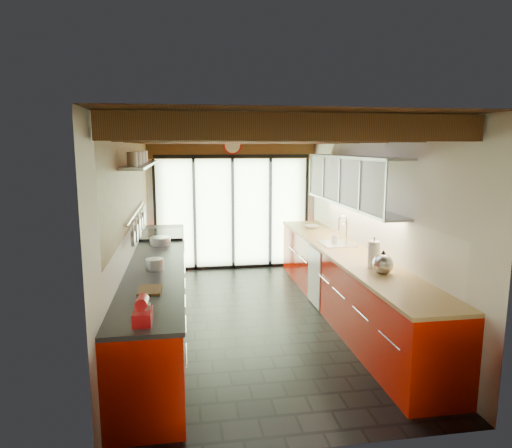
# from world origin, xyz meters

# --- Properties ---
(ground) EXTENTS (5.50, 5.50, 0.00)m
(ground) POSITION_xyz_m (0.00, 0.00, 0.00)
(ground) COLOR black
(ground) RESTS_ON ground
(room_shell) EXTENTS (5.50, 5.50, 5.50)m
(room_shell) POSITION_xyz_m (0.00, 0.00, 1.65)
(room_shell) COLOR silver
(room_shell) RESTS_ON ground
(ceiling_beams) EXTENTS (3.14, 5.06, 4.90)m
(ceiling_beams) POSITION_xyz_m (-0.00, 0.38, 2.46)
(ceiling_beams) COLOR #593316
(ceiling_beams) RESTS_ON ground
(glass_door) EXTENTS (2.95, 0.10, 2.90)m
(glass_door) POSITION_xyz_m (0.00, 2.69, 1.66)
(glass_door) COLOR #C6EAAD
(glass_door) RESTS_ON ground
(left_counter) EXTENTS (0.68, 5.00, 0.92)m
(left_counter) POSITION_xyz_m (-1.28, 0.00, 0.46)
(left_counter) COLOR #B41000
(left_counter) RESTS_ON ground
(range_stove) EXTENTS (0.66, 0.90, 0.97)m
(range_stove) POSITION_xyz_m (-1.28, 1.45, 0.47)
(range_stove) COLOR silver
(range_stove) RESTS_ON ground
(right_counter) EXTENTS (0.68, 5.00, 0.92)m
(right_counter) POSITION_xyz_m (1.27, 0.00, 0.46)
(right_counter) COLOR #B41000
(right_counter) RESTS_ON ground
(sink_assembly) EXTENTS (0.45, 0.52, 0.43)m
(sink_assembly) POSITION_xyz_m (1.29, 0.40, 0.96)
(sink_assembly) COLOR silver
(sink_assembly) RESTS_ON right_counter
(upper_cabinets_right) EXTENTS (0.34, 3.00, 3.00)m
(upper_cabinets_right) POSITION_xyz_m (1.43, 0.30, 1.85)
(upper_cabinets_right) COLOR silver
(upper_cabinets_right) RESTS_ON ground
(left_wall_fixtures) EXTENTS (0.28, 2.60, 0.96)m
(left_wall_fixtures) POSITION_xyz_m (-1.47, 0.18, 1.85)
(left_wall_fixtures) COLOR silver
(left_wall_fixtures) RESTS_ON ground
(stand_mixer) EXTENTS (0.15, 0.26, 0.23)m
(stand_mixer) POSITION_xyz_m (-1.27, -2.24, 1.01)
(stand_mixer) COLOR red
(stand_mixer) RESTS_ON left_counter
(pot_large) EXTENTS (0.22, 0.22, 0.13)m
(pot_large) POSITION_xyz_m (-1.27, -0.61, 0.98)
(pot_large) COLOR silver
(pot_large) RESTS_ON left_counter
(pot_small) EXTENTS (0.39, 0.39, 0.11)m
(pot_small) POSITION_xyz_m (-1.27, 0.76, 0.98)
(pot_small) COLOR silver
(pot_small) RESTS_ON left_counter
(cutting_board) EXTENTS (0.23, 0.32, 0.03)m
(cutting_board) POSITION_xyz_m (-1.27, -1.43, 0.93)
(cutting_board) COLOR brown
(cutting_board) RESTS_ON left_counter
(kettle) EXTENTS (0.28, 0.31, 0.28)m
(kettle) POSITION_xyz_m (1.27, -1.17, 1.04)
(kettle) COLOR silver
(kettle) RESTS_ON right_counter
(paper_towel) EXTENTS (0.15, 0.15, 0.37)m
(paper_towel) POSITION_xyz_m (1.27, -0.92, 1.08)
(paper_towel) COLOR white
(paper_towel) RESTS_ON right_counter
(soap_bottle) EXTENTS (0.09, 0.09, 0.16)m
(soap_bottle) POSITION_xyz_m (1.27, 0.49, 1.00)
(soap_bottle) COLOR silver
(soap_bottle) RESTS_ON right_counter
(bowl) EXTENTS (0.25, 0.25, 0.06)m
(bowl) POSITION_xyz_m (1.27, 1.71, 0.95)
(bowl) COLOR silver
(bowl) RESTS_ON right_counter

